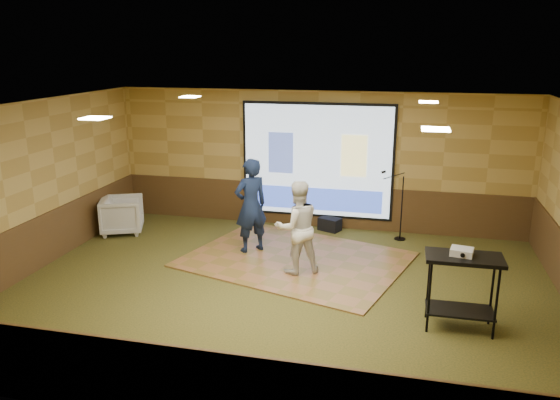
% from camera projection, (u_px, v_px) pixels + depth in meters
% --- Properties ---
extents(ground, '(9.00, 9.00, 0.00)m').
position_uv_depth(ground, '(281.00, 291.00, 9.02)').
color(ground, '#2B3418').
rests_on(ground, ground).
extents(room_shell, '(9.04, 7.04, 3.02)m').
position_uv_depth(room_shell, '(281.00, 167.00, 8.45)').
color(room_shell, tan).
rests_on(room_shell, ground).
extents(wainscot_back, '(9.00, 0.04, 0.95)m').
position_uv_depth(wainscot_back, '(316.00, 206.00, 12.15)').
color(wainscot_back, '#4C3419').
rests_on(wainscot_back, ground).
extents(wainscot_front, '(9.00, 0.04, 0.95)m').
position_uv_depth(wainscot_front, '(203.00, 390.00, 5.63)').
color(wainscot_front, '#4C3419').
rests_on(wainscot_front, ground).
extents(wainscot_left, '(0.04, 7.00, 0.95)m').
position_uv_depth(wainscot_left, '(40.00, 242.00, 9.88)').
color(wainscot_left, '#4C3419').
rests_on(wainscot_left, ground).
extents(projector_screen, '(3.32, 0.06, 2.52)m').
position_uv_depth(projector_screen, '(317.00, 162.00, 11.83)').
color(projector_screen, black).
rests_on(projector_screen, room_shell).
extents(downlight_nw, '(0.32, 0.32, 0.02)m').
position_uv_depth(downlight_nw, '(190.00, 97.00, 10.38)').
color(downlight_nw, '#F9E5BB').
rests_on(downlight_nw, room_shell).
extents(downlight_ne, '(0.32, 0.32, 0.02)m').
position_uv_depth(downlight_ne, '(428.00, 102.00, 9.41)').
color(downlight_ne, '#F9E5BB').
rests_on(downlight_ne, room_shell).
extents(downlight_sw, '(0.32, 0.32, 0.02)m').
position_uv_depth(downlight_sw, '(95.00, 118.00, 7.29)').
color(downlight_sw, '#F9E5BB').
rests_on(downlight_sw, room_shell).
extents(downlight_se, '(0.32, 0.32, 0.02)m').
position_uv_depth(downlight_se, '(436.00, 129.00, 6.32)').
color(downlight_se, '#F9E5BB').
rests_on(downlight_se, room_shell).
extents(dance_floor, '(4.57, 3.95, 0.03)m').
position_uv_depth(dance_floor, '(296.00, 259.00, 10.31)').
color(dance_floor, '#915D35').
rests_on(dance_floor, ground).
extents(player_left, '(0.79, 0.78, 1.84)m').
position_uv_depth(player_left, '(251.00, 205.00, 10.47)').
color(player_left, '#14203E').
rests_on(player_left, dance_floor).
extents(player_right, '(1.01, 0.95, 1.66)m').
position_uv_depth(player_right, '(297.00, 227.00, 9.49)').
color(player_right, silver).
rests_on(player_right, dance_floor).
extents(av_table, '(1.05, 0.55, 1.10)m').
position_uv_depth(av_table, '(463.00, 276.00, 7.62)').
color(av_table, black).
rests_on(av_table, ground).
extents(projector, '(0.34, 0.30, 0.10)m').
position_uv_depth(projector, '(462.00, 252.00, 7.55)').
color(projector, silver).
rests_on(projector, av_table).
extents(mic_stand, '(0.57, 0.23, 1.46)m').
position_uv_depth(mic_stand, '(398.00, 217.00, 11.31)').
color(mic_stand, black).
rests_on(mic_stand, ground).
extents(banquet_chair, '(1.12, 1.11, 0.79)m').
position_uv_depth(banquet_chair, '(122.00, 215.00, 11.75)').
color(banquet_chair, gray).
rests_on(banquet_chair, ground).
extents(duffel_bag, '(0.54, 0.45, 0.28)m').
position_uv_depth(duffel_bag, '(330.00, 224.00, 11.95)').
color(duffel_bag, black).
rests_on(duffel_bag, ground).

